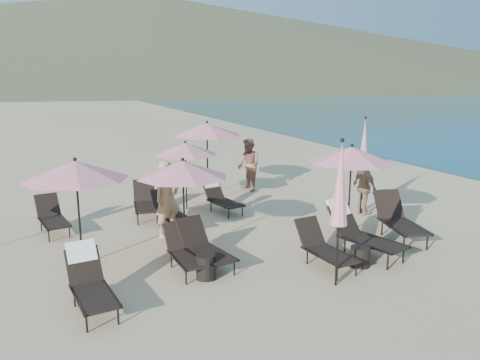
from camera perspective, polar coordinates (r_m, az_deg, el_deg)
name	(u,v)px	position (r m, az deg, el deg)	size (l,w,h in m)	color
ground	(316,260)	(10.42, 9.22, -9.63)	(800.00, 800.00, 0.00)	#D6BA8C
volcanic_headland	(163,42)	(320.85, -9.38, 16.31)	(690.00, 690.00, 55.00)	brown
lounger_0	(89,281)	(8.57, -17.87, -11.61)	(0.78, 1.67, 1.01)	black
lounger_1	(185,251)	(9.75, -6.67, -8.60)	(0.63, 1.51, 0.85)	black
lounger_2	(204,247)	(9.86, -4.38, -8.12)	(0.92, 1.69, 0.92)	black
lounger_3	(324,247)	(10.00, 10.19, -8.05)	(0.74, 1.60, 0.89)	black
lounger_4	(360,230)	(10.80, 14.37, -5.95)	(1.14, 1.96, 1.15)	black
lounger_5	(399,219)	(12.10, 18.79, -4.54)	(1.13, 1.94, 1.05)	black
lounger_6	(52,217)	(12.85, -21.93, -4.16)	(0.84, 1.61, 0.88)	black
lounger_7	(171,212)	(12.39, -8.38, -3.88)	(0.83, 1.68, 0.92)	black
lounger_8	(145,201)	(13.53, -11.46, -2.57)	(0.85, 1.71, 0.94)	black
lounger_9	(220,196)	(13.77, -2.45, -1.97)	(0.89, 1.64, 0.97)	black
umbrella_open_0	(76,170)	(10.04, -19.41, 1.13)	(2.14, 2.14, 2.31)	black
umbrella_open_1	(183,169)	(10.25, -6.98, 1.33)	(2.03, 2.03, 2.18)	black
umbrella_open_2	(352,155)	(11.70, 13.44, 3.02)	(2.14, 2.14, 2.31)	black
umbrella_open_3	(185,149)	(13.83, -6.69, 3.80)	(1.92, 1.92, 2.07)	black
umbrella_open_4	(207,129)	(15.59, -4.05, 6.17)	(2.30, 2.30, 2.48)	black
umbrella_closed_0	(340,185)	(8.69, 12.12, -0.61)	(0.33, 0.33, 2.82)	black
umbrella_closed_1	(364,147)	(13.67, 14.88, 3.92)	(0.33, 0.33, 2.82)	black
side_table_0	(206,267)	(9.35, -4.19, -10.50)	(0.39, 0.39, 0.49)	black
side_table_1	(360,257)	(10.23, 14.44, -9.02)	(0.42, 0.42, 0.42)	black
beachgoer_a	(167,199)	(11.66, -8.83, -2.26)	(0.70, 0.46, 1.91)	#A87E5B
beachgoer_b	(249,165)	(16.19, 1.06, 1.85)	(0.89, 0.69, 1.82)	#98614E
beachgoer_c	(365,187)	(13.88, 14.95, -0.78)	(0.95, 0.40, 1.62)	#A77D5E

